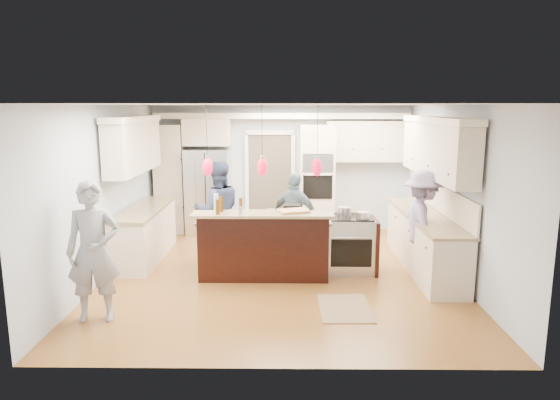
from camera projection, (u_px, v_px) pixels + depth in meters
The scene contains 23 objects.
ground_plane at pixel (280, 273), 8.11m from camera, with size 6.00×6.00×0.00m, color #926028.
room_shell at pixel (280, 162), 7.77m from camera, with size 5.54×6.04×2.72m.
refrigerator at pixel (208, 191), 10.56m from camera, with size 0.90×0.70×1.80m, color #B7B7BC.
oven_column at pixel (317, 180), 10.51m from camera, with size 0.72×0.69×2.30m.
back_upper_cabinets at pixel (246, 155), 10.52m from camera, with size 5.30×0.61×2.54m.
right_counter_run at pixel (429, 207), 8.18m from camera, with size 0.64×3.10×2.51m.
left_cabinets at pixel (141, 200), 8.73m from camera, with size 0.64×2.30×2.51m.
kitchen_island at pixel (265, 243), 8.09m from camera, with size 2.10×1.46×1.12m.
island_range at pixel (351, 244), 8.16m from camera, with size 0.82×0.71×0.92m.
pendant_lights at pixel (262, 167), 7.28m from camera, with size 1.75×0.15×1.03m.
person_bar_end at pixel (93, 252), 6.20m from camera, with size 0.65×0.43×1.79m, color gray.
person_far_left at pixel (218, 210), 8.80m from camera, with size 0.84×0.66×1.74m, color navy.
person_far_right at pixel (295, 216), 8.80m from camera, with size 0.89×0.37×1.53m, color slate.
person_range_side at pixel (423, 224), 7.84m from camera, with size 1.10×0.63×1.71m, color #8D7BA5.
floor_rug at pixel (345, 308), 6.70m from camera, with size 0.68×0.99×0.01m, color #8F744E.
water_bottle at pixel (216, 204), 7.31m from camera, with size 0.07×0.07×0.30m, color silver.
beer_bottle_a at pixel (221, 204), 7.45m from camera, with size 0.06×0.06×0.24m, color #452A0C.
beer_bottle_b at pixel (217, 207), 7.24m from camera, with size 0.06×0.06×0.23m, color #452A0C.
beer_bottle_c at pixel (241, 205), 7.45m from camera, with size 0.05×0.05×0.21m, color #452A0C.
drink_can at pixel (240, 211), 7.26m from camera, with size 0.06×0.06×0.11m, color #B7B7BC.
cutting_board at pixel (293, 211), 7.44m from camera, with size 0.43×0.31×0.03m, color tan.
pot_large at pixel (345, 211), 8.20m from camera, with size 0.22×0.22×0.13m, color #B7B7BC.
pot_small at pixel (363, 215), 7.92m from camera, with size 0.21×0.21×0.11m, color #B7B7BC.
Camera 1 is at (0.09, -7.75, 2.67)m, focal length 32.00 mm.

